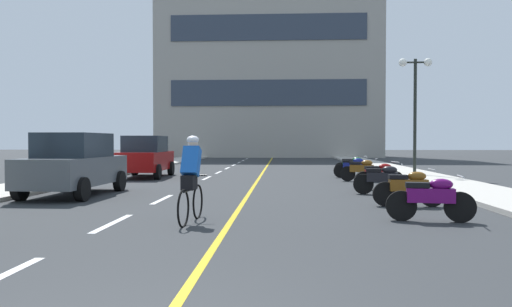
# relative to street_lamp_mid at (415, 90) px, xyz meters

# --- Properties ---
(ground_plane) EXTENTS (140.00, 140.00, 0.00)m
(ground_plane) POSITION_rel_street_lamp_mid_xyz_m (-7.15, 1.65, -3.89)
(ground_plane) COLOR #2D3033
(curb_left) EXTENTS (2.40, 72.00, 0.12)m
(curb_left) POSITION_rel_street_lamp_mid_xyz_m (-14.35, 4.65, -3.83)
(curb_left) COLOR #B7B2A8
(curb_left) RESTS_ON ground
(curb_right) EXTENTS (2.40, 72.00, 0.12)m
(curb_right) POSITION_rel_street_lamp_mid_xyz_m (0.05, 4.65, -3.83)
(curb_right) COLOR #B7B2A8
(curb_right) RESTS_ON ground
(lane_dash_1) EXTENTS (0.14, 2.20, 0.01)m
(lane_dash_1) POSITION_rel_street_lamp_mid_xyz_m (-9.15, -13.35, -3.88)
(lane_dash_1) COLOR silver
(lane_dash_1) RESTS_ON ground
(lane_dash_2) EXTENTS (0.14, 2.20, 0.01)m
(lane_dash_2) POSITION_rel_street_lamp_mid_xyz_m (-9.15, -9.35, -3.88)
(lane_dash_2) COLOR silver
(lane_dash_2) RESTS_ON ground
(lane_dash_3) EXTENTS (0.14, 2.20, 0.01)m
(lane_dash_3) POSITION_rel_street_lamp_mid_xyz_m (-9.15, -5.35, -3.88)
(lane_dash_3) COLOR silver
(lane_dash_3) RESTS_ON ground
(lane_dash_4) EXTENTS (0.14, 2.20, 0.01)m
(lane_dash_4) POSITION_rel_street_lamp_mid_xyz_m (-9.15, -1.35, -3.88)
(lane_dash_4) COLOR silver
(lane_dash_4) RESTS_ON ground
(lane_dash_5) EXTENTS (0.14, 2.20, 0.01)m
(lane_dash_5) POSITION_rel_street_lamp_mid_xyz_m (-9.15, 2.65, -3.88)
(lane_dash_5) COLOR silver
(lane_dash_5) RESTS_ON ground
(lane_dash_6) EXTENTS (0.14, 2.20, 0.01)m
(lane_dash_6) POSITION_rel_street_lamp_mid_xyz_m (-9.15, 6.65, -3.88)
(lane_dash_6) COLOR silver
(lane_dash_6) RESTS_ON ground
(lane_dash_7) EXTENTS (0.14, 2.20, 0.01)m
(lane_dash_7) POSITION_rel_street_lamp_mid_xyz_m (-9.15, 10.65, -3.88)
(lane_dash_7) COLOR silver
(lane_dash_7) RESTS_ON ground
(lane_dash_8) EXTENTS (0.14, 2.20, 0.01)m
(lane_dash_8) POSITION_rel_street_lamp_mid_xyz_m (-9.15, 14.65, -3.88)
(lane_dash_8) COLOR silver
(lane_dash_8) RESTS_ON ground
(lane_dash_9) EXTENTS (0.14, 2.20, 0.01)m
(lane_dash_9) POSITION_rel_street_lamp_mid_xyz_m (-9.15, 18.65, -3.88)
(lane_dash_9) COLOR silver
(lane_dash_9) RESTS_ON ground
(lane_dash_10) EXTENTS (0.14, 2.20, 0.01)m
(lane_dash_10) POSITION_rel_street_lamp_mid_xyz_m (-9.15, 22.65, -3.88)
(lane_dash_10) COLOR silver
(lane_dash_10) RESTS_ON ground
(lane_dash_11) EXTENTS (0.14, 2.20, 0.01)m
(lane_dash_11) POSITION_rel_street_lamp_mid_xyz_m (-9.15, 26.65, -3.88)
(lane_dash_11) COLOR silver
(lane_dash_11) RESTS_ON ground
(centre_line_yellow) EXTENTS (0.12, 66.00, 0.01)m
(centre_line_yellow) POSITION_rel_street_lamp_mid_xyz_m (-6.90, 4.65, -3.88)
(centre_line_yellow) COLOR gold
(centre_line_yellow) RESTS_ON ground
(office_building) EXTENTS (22.33, 7.60, 20.82)m
(office_building) POSITION_rel_street_lamp_mid_xyz_m (-7.33, 29.39, 6.52)
(office_building) COLOR #9E998E
(office_building) RESTS_ON ground
(street_lamp_mid) EXTENTS (1.46, 0.36, 5.15)m
(street_lamp_mid) POSITION_rel_street_lamp_mid_xyz_m (0.00, 0.00, 0.00)
(street_lamp_mid) COLOR black
(street_lamp_mid) RESTS_ON curb_right
(parked_car_near) EXTENTS (2.02, 4.25, 1.82)m
(parked_car_near) POSITION_rel_street_lamp_mid_xyz_m (-11.95, -8.49, -2.97)
(parked_car_near) COLOR black
(parked_car_near) RESTS_ON ground
(parked_car_mid) EXTENTS (2.00, 4.24, 1.82)m
(parked_car_mid) POSITION_rel_street_lamp_mid_xyz_m (-11.91, -1.03, -2.97)
(parked_car_mid) COLOR black
(parked_car_mid) RESTS_ON ground
(motorcycle_1) EXTENTS (1.70, 0.60, 0.92)m
(motorcycle_1) POSITION_rel_street_lamp_mid_xyz_m (-2.98, -12.84, -3.41)
(motorcycle_1) COLOR black
(motorcycle_1) RESTS_ON ground
(motorcycle_2) EXTENTS (1.70, 0.60, 0.92)m
(motorcycle_2) POSITION_rel_street_lamp_mid_xyz_m (-2.84, -10.54, -3.41)
(motorcycle_2) COLOR black
(motorcycle_2) RESTS_ON ground
(motorcycle_3) EXTENTS (1.68, 0.65, 0.92)m
(motorcycle_3) POSITION_rel_street_lamp_mid_xyz_m (-2.93, -7.81, -3.41)
(motorcycle_3) COLOR black
(motorcycle_3) RESTS_ON ground
(motorcycle_4) EXTENTS (1.68, 0.64, 0.92)m
(motorcycle_4) POSITION_rel_street_lamp_mid_xyz_m (-2.72, -6.21, -3.41)
(motorcycle_4) COLOR black
(motorcycle_4) RESTS_ON ground
(motorcycle_5) EXTENTS (1.65, 0.75, 0.92)m
(motorcycle_5) POSITION_rel_street_lamp_mid_xyz_m (-2.79, -2.98, -3.41)
(motorcycle_5) COLOR black
(motorcycle_5) RESTS_ON ground
(motorcycle_6) EXTENTS (1.70, 0.60, 0.92)m
(motorcycle_6) POSITION_rel_street_lamp_mid_xyz_m (-2.82, -0.89, -3.41)
(motorcycle_6) COLOR black
(motorcycle_6) RESTS_ON ground
(motorcycle_7) EXTENTS (1.64, 0.79, 0.92)m
(motorcycle_7) POSITION_rel_street_lamp_mid_xyz_m (-2.66, 0.55, -3.41)
(motorcycle_7) COLOR black
(motorcycle_7) RESTS_ON ground
(cyclist_rider) EXTENTS (0.42, 1.77, 1.71)m
(cyclist_rider) POSITION_rel_street_lamp_mid_xyz_m (-7.66, -13.17, -3.00)
(cyclist_rider) COLOR black
(cyclist_rider) RESTS_ON ground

